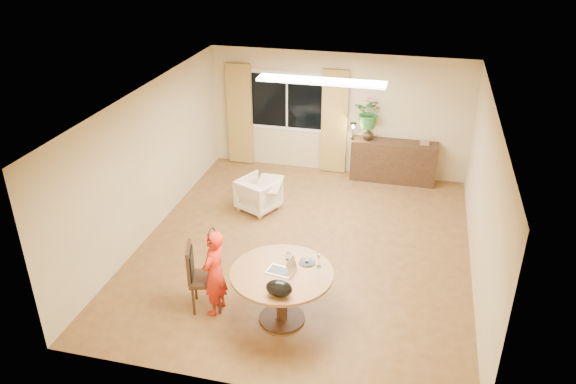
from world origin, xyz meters
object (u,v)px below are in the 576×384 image
object	(u,v)px
dining_table	(282,283)
child	(214,273)
armchair	(259,194)
sideboard	(393,161)
dining_chair	(206,277)

from	to	relation	value
dining_table	child	bearing A→B (deg)	-177.87
dining_table	armchair	distance (m)	3.30
child	sideboard	bearing A→B (deg)	166.12
dining_chair	child	size ratio (longest dim) A/B	0.78
dining_chair	armchair	xyz separation A→B (m)	(-0.12, 3.02, -0.19)
dining_table	child	distance (m)	0.96
dining_chair	armchair	world-z (taller)	dining_chair
child	dining_chair	bearing A→B (deg)	-103.22
armchair	dining_table	bearing A→B (deg)	137.05
dining_chair	sideboard	world-z (taller)	dining_chair
dining_table	sideboard	xyz separation A→B (m)	(1.15, 4.94, -0.19)
dining_chair	armchair	bearing A→B (deg)	74.51
armchair	child	bearing A→B (deg)	120.08
sideboard	armchair	bearing A→B (deg)	-141.50
child	armchair	bearing A→B (deg)	-165.80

